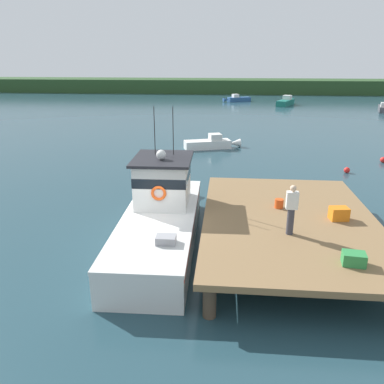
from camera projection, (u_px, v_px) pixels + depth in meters
ground_plane at (155, 243)px, 14.39m from camera, size 200.00×200.00×0.00m
dock at (289, 221)px, 13.63m from camera, size 6.00×9.00×1.20m
main_fishing_boat at (161, 214)px, 14.40m from camera, size 2.69×9.83×4.80m
crate_single_far at (354, 259)px, 10.49m from camera, size 0.65×0.51×0.35m
crate_single_by_cleat at (339, 214)px, 13.36m from camera, size 0.65×0.52×0.45m
bait_bucket at (279, 204)px, 14.41m from camera, size 0.32×0.32×0.34m
deckhand_by_the_boat at (291, 209)px, 12.08m from camera, size 0.36×0.22×1.63m
moored_boat_far_right at (384, 109)px, 47.62m from camera, size 2.11×4.57×1.14m
moored_boat_far_left at (286, 102)px, 53.86m from camera, size 3.15×5.16×1.33m
moored_boat_near_channel at (211, 143)px, 28.89m from camera, size 4.30×2.10×1.08m
moored_boat_mid_harbor at (237, 99)px, 58.24m from camera, size 4.27×2.56×1.09m
mooring_buoy_channel_marker at (383, 160)px, 25.10m from camera, size 0.37×0.37×0.37m
mooring_buoy_inshore at (347, 170)px, 22.88m from camera, size 0.35×0.35×0.35m
far_shoreline at (215, 86)px, 72.22m from camera, size 120.00×8.00×2.40m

